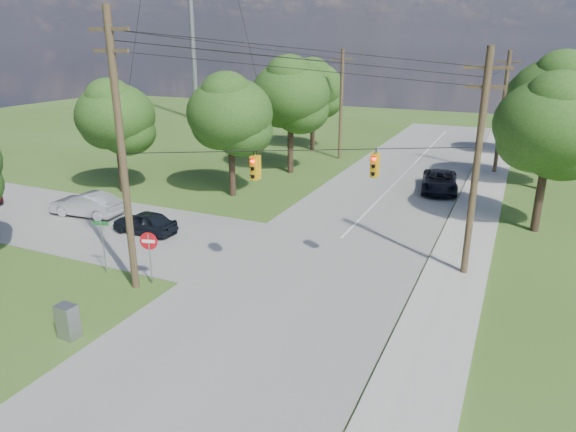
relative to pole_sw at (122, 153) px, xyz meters
The scene contains 22 objects.
ground 7.75m from the pole_sw, ahead, with size 140.00×140.00×0.00m, color #36531B.
main_road 10.16m from the pole_sw, 34.88° to the left, with size 10.00×100.00×0.03m, color gray.
sidewalk_east 15.37m from the pole_sw, 19.08° to the left, with size 2.60×100.00×0.12m, color #ACA8A0.
pole_sw is the anchor object (origin of this frame).
pole_ne 15.51m from the pole_sw, 29.38° to the left, with size 2.00×0.32×10.50m.
pole_north_e 32.55m from the pole_sw, 65.48° to the left, with size 2.00×0.32×10.00m.
pole_north_w 29.62m from the pole_sw, 90.77° to the left, with size 2.00×0.32×10.00m.
power_lines 13.04m from the pole_sw, 61.30° to the left, with size 13.93×29.62×4.93m.
traffic_signals 8.24m from the pole_sw, 29.38° to the left, with size 4.91×3.27×1.05m.
tree_w_near 14.99m from the pole_sw, 103.11° to the left, with size 6.00×6.00×8.40m.
tree_w_mid 22.73m from the pole_sw, 96.06° to the left, with size 6.40×6.40×9.22m.
tree_w_far 32.90m from the pole_sw, 97.69° to the left, with size 6.00×6.00×8.73m.
tree_e_near 22.78m from the pole_sw, 43.22° to the left, with size 6.20×6.20×8.81m.
tree_e_mid 30.79m from the pole_sw, 56.26° to the left, with size 6.60×6.60×9.64m.
tree_e_far 40.90m from the pole_sw, 66.82° to the left, with size 5.80×5.80×8.32m.
tree_cross_n 16.64m from the pole_sw, 133.29° to the left, with size 5.60×5.60×7.91m.
car_cross_dark 8.90m from the pole_sw, 125.69° to the left, with size 1.59×3.95×1.34m, color black.
car_cross_silver 12.80m from the pole_sw, 145.03° to the left, with size 1.62×4.65×1.53m, color #B2B3B9.
car_main_north 24.68m from the pole_sw, 65.19° to the left, with size 2.50×5.41×1.50m, color black.
control_cabinet 7.10m from the pole_sw, 82.75° to the right, with size 0.75×0.54×1.36m, color gray.
do_not_enter_sign 4.46m from the pole_sw, 52.22° to the left, with size 0.81×0.28×2.52m.
street_name_sign 5.12m from the pole_sw, 165.38° to the left, with size 0.78×0.23×2.65m.
Camera 1 is at (10.51, -15.99, 10.66)m, focal length 32.00 mm.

